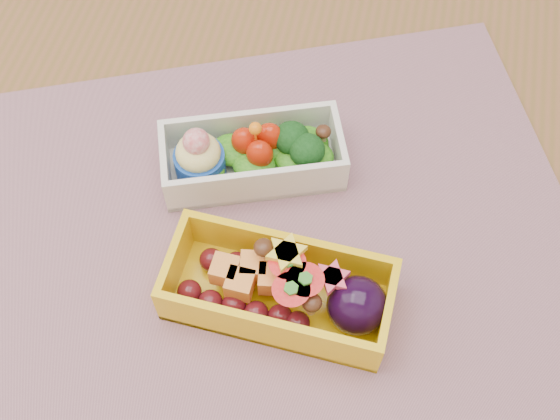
% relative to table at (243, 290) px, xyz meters
% --- Properties ---
extents(table, '(1.20, 0.80, 0.75)m').
position_rel_table_xyz_m(table, '(0.00, 0.00, 0.00)').
color(table, brown).
rests_on(table, ground).
extents(placemat, '(0.70, 0.63, 0.00)m').
position_rel_table_xyz_m(placemat, '(0.03, 0.02, 0.10)').
color(placemat, '#9E6D78').
rests_on(placemat, table).
extents(bento_white, '(0.19, 0.13, 0.07)m').
position_rel_table_xyz_m(bento_white, '(-0.01, 0.08, 0.13)').
color(bento_white, silver).
rests_on(bento_white, placemat).
extents(bento_yellow, '(0.20, 0.09, 0.06)m').
position_rel_table_xyz_m(bento_yellow, '(0.05, -0.05, 0.13)').
color(bento_yellow, '#E8B40B').
rests_on(bento_yellow, placemat).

